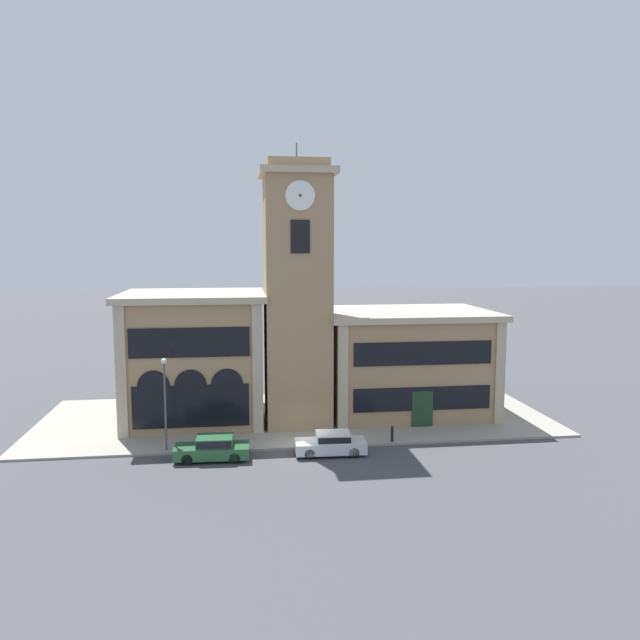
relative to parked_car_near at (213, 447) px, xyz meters
name	(u,v)px	position (x,y,z in m)	size (l,w,h in m)	color
ground_plane	(307,449)	(5.79, 1.15, -0.75)	(300.00, 300.00, 0.00)	#424247
sidewalk_kerb	(296,417)	(5.79, 8.37, -0.67)	(37.15, 14.43, 0.15)	gray
clock_tower	(297,295)	(5.79, 6.85, 8.60)	(5.23, 5.23, 19.81)	#9E7F5B
town_hall_left_wing	(195,356)	(-1.57, 9.05, 3.99)	(10.31, 9.70, 9.43)	#9E7F5B
town_hall_right_wing	(406,361)	(14.36, 9.06, 3.23)	(12.71, 9.70, 7.91)	#9E7F5B
parked_car_near	(213,447)	(0.00, 0.00, 0.00)	(4.53, 2.05, 1.43)	#285633
parked_car_mid	(331,443)	(7.21, 0.00, -0.03)	(4.41, 1.99, 1.36)	silver
street_lamp	(165,390)	(-2.93, 1.73, 3.21)	(0.36, 0.36, 5.80)	#4C4C51
bollard	(392,434)	(11.43, 1.49, -0.08)	(0.18, 0.18, 1.06)	black
fire_hydrant	(326,438)	(7.12, 1.58, -0.18)	(0.22, 0.22, 0.87)	red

